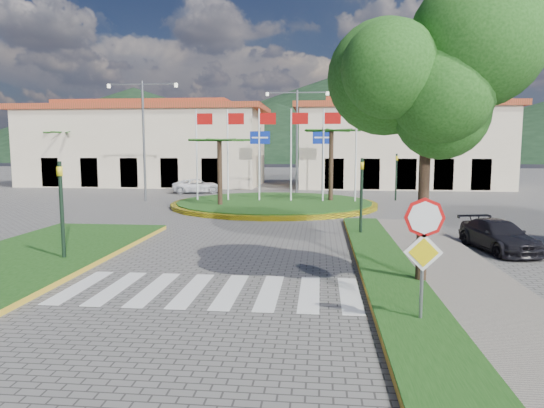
# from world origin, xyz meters

# --- Properties ---
(ground) EXTENTS (160.00, 160.00, 0.00)m
(ground) POSITION_xyz_m (0.00, 0.00, 0.00)
(ground) COLOR #625F5D
(ground) RESTS_ON ground
(sidewalk_right) EXTENTS (4.00, 28.00, 0.15)m
(sidewalk_right) POSITION_xyz_m (6.00, 2.00, 0.07)
(sidewalk_right) COLOR gray
(sidewalk_right) RESTS_ON ground
(verge_right) EXTENTS (1.60, 28.00, 0.18)m
(verge_right) POSITION_xyz_m (4.80, 2.00, 0.09)
(verge_right) COLOR #194313
(verge_right) RESTS_ON ground
(median_left) EXTENTS (5.00, 14.00, 0.18)m
(median_left) POSITION_xyz_m (-6.50, 6.00, 0.09)
(median_left) COLOR #194313
(median_left) RESTS_ON ground
(crosswalk) EXTENTS (8.00, 3.00, 0.01)m
(crosswalk) POSITION_xyz_m (0.00, 4.00, 0.01)
(crosswalk) COLOR silver
(crosswalk) RESTS_ON ground
(roundabout_island) EXTENTS (12.70, 12.70, 6.00)m
(roundabout_island) POSITION_xyz_m (0.00, 22.00, 0.17)
(roundabout_island) COLOR yellow
(roundabout_island) RESTS_ON ground
(stop_sign) EXTENTS (0.80, 0.11, 2.65)m
(stop_sign) POSITION_xyz_m (4.90, 1.96, 1.79)
(stop_sign) COLOR slate
(stop_sign) RESTS_ON ground
(deciduous_tree) EXTENTS (3.60, 3.60, 6.80)m
(deciduous_tree) POSITION_xyz_m (5.50, 5.00, 5.18)
(deciduous_tree) COLOR black
(deciduous_tree) RESTS_ON ground
(traffic_light_left) EXTENTS (0.15, 0.18, 3.20)m
(traffic_light_left) POSITION_xyz_m (-5.20, 6.50, 1.94)
(traffic_light_left) COLOR black
(traffic_light_left) RESTS_ON ground
(traffic_light_right) EXTENTS (0.15, 0.18, 3.20)m
(traffic_light_right) POSITION_xyz_m (4.50, 12.00, 1.94)
(traffic_light_right) COLOR black
(traffic_light_right) RESTS_ON ground
(traffic_light_far) EXTENTS (0.18, 0.15, 3.20)m
(traffic_light_far) POSITION_xyz_m (8.00, 26.00, 1.94)
(traffic_light_far) COLOR black
(traffic_light_far) RESTS_ON ground
(direction_sign_west) EXTENTS (1.60, 0.14, 5.20)m
(direction_sign_west) POSITION_xyz_m (-2.00, 30.97, 3.53)
(direction_sign_west) COLOR slate
(direction_sign_west) RESTS_ON ground
(direction_sign_east) EXTENTS (1.60, 0.14, 5.20)m
(direction_sign_east) POSITION_xyz_m (3.00, 30.97, 3.53)
(direction_sign_east) COLOR slate
(direction_sign_east) RESTS_ON ground
(street_lamp_centre) EXTENTS (4.80, 0.16, 8.00)m
(street_lamp_centre) POSITION_xyz_m (1.00, 30.00, 4.50)
(street_lamp_centre) COLOR slate
(street_lamp_centre) RESTS_ON ground
(street_lamp_west) EXTENTS (4.80, 0.16, 8.00)m
(street_lamp_west) POSITION_xyz_m (-9.00, 24.00, 4.50)
(street_lamp_west) COLOR slate
(street_lamp_west) RESTS_ON ground
(building_left) EXTENTS (23.32, 9.54, 8.05)m
(building_left) POSITION_xyz_m (-14.00, 38.00, 3.90)
(building_left) COLOR beige
(building_left) RESTS_ON ground
(building_right) EXTENTS (19.08, 9.54, 8.05)m
(building_right) POSITION_xyz_m (10.00, 38.00, 3.90)
(building_right) COLOR beige
(building_right) RESTS_ON ground
(hill_far_west) EXTENTS (140.00, 140.00, 22.00)m
(hill_far_west) POSITION_xyz_m (-55.00, 140.00, 11.00)
(hill_far_west) COLOR black
(hill_far_west) RESTS_ON ground
(hill_far_mid) EXTENTS (180.00, 180.00, 30.00)m
(hill_far_mid) POSITION_xyz_m (15.00, 160.00, 15.00)
(hill_far_mid) COLOR black
(hill_far_mid) RESTS_ON ground
(hill_near_back) EXTENTS (110.00, 110.00, 16.00)m
(hill_near_back) POSITION_xyz_m (-10.00, 130.00, 8.00)
(hill_near_back) COLOR black
(hill_near_back) RESTS_ON ground
(white_van) EXTENTS (4.42, 3.00, 1.12)m
(white_van) POSITION_xyz_m (-6.90, 30.00, 0.56)
(white_van) COLOR white
(white_van) RESTS_ON ground
(car_dark_a) EXTENTS (3.93, 2.03, 1.28)m
(car_dark_a) POSITION_xyz_m (-6.63, 35.70, 0.64)
(car_dark_a) COLOR black
(car_dark_a) RESTS_ON ground
(car_dark_b) EXTENTS (3.41, 2.27, 1.06)m
(car_dark_b) POSITION_xyz_m (10.22, 36.48, 0.53)
(car_dark_b) COLOR black
(car_dark_b) RESTS_ON ground
(car_side_right) EXTENTS (2.19, 3.94, 1.08)m
(car_side_right) POSITION_xyz_m (9.11, 9.72, 0.54)
(car_side_right) COLOR black
(car_side_right) RESTS_ON ground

